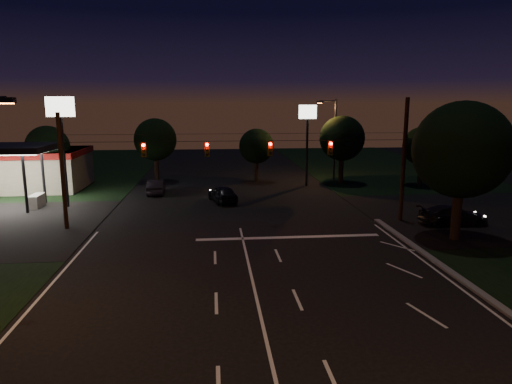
{
  "coord_description": "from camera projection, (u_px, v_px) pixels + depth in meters",
  "views": [
    {
      "loc": [
        -1.87,
        -16.71,
        8.59
      ],
      "look_at": [
        0.89,
        11.75,
        3.0
      ],
      "focal_mm": 32.0,
      "sensor_mm": 36.0,
      "label": 1
    }
  ],
  "objects": [
    {
      "name": "tree_far_e",
      "position": [
        422.0,
        147.0,
        47.69
      ],
      "size": [
        4.0,
        4.0,
        6.18
      ],
      "color": "black",
      "rests_on": "ground"
    },
    {
      "name": "utility_pole_right",
      "position": [
        400.0,
        220.0,
        33.94
      ],
      "size": [
        0.3,
        0.3,
        9.0
      ],
      "primitive_type": "cylinder",
      "color": "black",
      "rests_on": "ground"
    },
    {
      "name": "tree_right_near",
      "position": [
        461.0,
        151.0,
        28.27
      ],
      "size": [
        6.0,
        6.0,
        8.76
      ],
      "color": "black",
      "rests_on": "ground"
    },
    {
      "name": "tree_far_a",
      "position": [
        48.0,
        148.0,
        45.05
      ],
      "size": [
        4.2,
        4.2,
        6.42
      ],
      "color": "black",
      "rests_on": "ground"
    },
    {
      "name": "stop_bar",
      "position": [
        289.0,
        237.0,
        29.66
      ],
      "size": [
        12.0,
        0.5,
        0.01
      ],
      "primitive_type": "cube",
      "color": "silver",
      "rests_on": "ground"
    },
    {
      "name": "tree_far_d",
      "position": [
        342.0,
        139.0,
        48.77
      ],
      "size": [
        4.8,
        4.8,
        7.3
      ],
      "color": "black",
      "rests_on": "ground"
    },
    {
      "name": "pole_sign_right",
      "position": [
        307.0,
        126.0,
        47.01
      ],
      "size": [
        1.8,
        0.3,
        8.4
      ],
      "color": "black",
      "rests_on": "ground"
    },
    {
      "name": "cross_street_right",
      "position": [
        493.0,
        215.0,
        35.67
      ],
      "size": [
        20.0,
        16.0,
        0.02
      ],
      "primitive_type": "cube",
      "color": "black",
      "rests_on": "ground"
    },
    {
      "name": "signal_span",
      "position": [
        239.0,
        148.0,
        31.71
      ],
      "size": [
        24.0,
        0.4,
        1.56
      ],
      "color": "black",
      "rests_on": "ground"
    },
    {
      "name": "utility_pole_left",
      "position": [
        67.0,
        229.0,
        31.66
      ],
      "size": [
        0.28,
        0.28,
        8.0
      ],
      "primitive_type": "cylinder",
      "color": "black",
      "rests_on": "ground"
    },
    {
      "name": "tree_far_c",
      "position": [
        256.0,
        147.0,
        50.02
      ],
      "size": [
        3.8,
        3.8,
        5.86
      ],
      "color": "black",
      "rests_on": "ground"
    },
    {
      "name": "car_oncoming_b",
      "position": [
        156.0,
        187.0,
        43.74
      ],
      "size": [
        1.59,
        4.3,
        1.4
      ],
      "primitive_type": "imported",
      "rotation": [
        0.0,
        0.0,
        3.17
      ],
      "color": "black",
      "rests_on": "ground"
    },
    {
      "name": "tree_far_b",
      "position": [
        156.0,
        140.0,
        49.84
      ],
      "size": [
        4.6,
        4.6,
        6.98
      ],
      "color": "black",
      "rests_on": "ground"
    },
    {
      "name": "gas_station",
      "position": [
        10.0,
        167.0,
        45.3
      ],
      "size": [
        14.2,
        16.1,
        5.25
      ],
      "color": "gray",
      "rests_on": "ground"
    },
    {
      "name": "car_cross",
      "position": [
        453.0,
        215.0,
        32.58
      ],
      "size": [
        4.85,
        1.98,
        1.41
      ],
      "primitive_type": "imported",
      "rotation": [
        0.0,
        0.0,
        1.57
      ],
      "color": "black",
      "rests_on": "ground"
    },
    {
      "name": "car_oncoming_a",
      "position": [
        223.0,
        194.0,
        40.1
      ],
      "size": [
        2.84,
        4.68,
        1.49
      ],
      "primitive_type": "imported",
      "rotation": [
        0.0,
        0.0,
        3.4
      ],
      "color": "black",
      "rests_on": "ground"
    },
    {
      "name": "ground",
      "position": [
        262.0,
        323.0,
        18.15
      ],
      "size": [
        140.0,
        140.0,
        0.0
      ],
      "primitive_type": "plane",
      "color": "black",
      "rests_on": "ground"
    },
    {
      "name": "pole_sign_left_near",
      "position": [
        61.0,
        123.0,
        36.97
      ],
      "size": [
        2.2,
        0.3,
        9.1
      ],
      "color": "black",
      "rests_on": "ground"
    },
    {
      "name": "street_light_right_far",
      "position": [
        333.0,
        134.0,
        49.46
      ],
      "size": [
        2.2,
        0.35,
        9.0
      ],
      "color": "black",
      "rests_on": "ground"
    }
  ]
}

